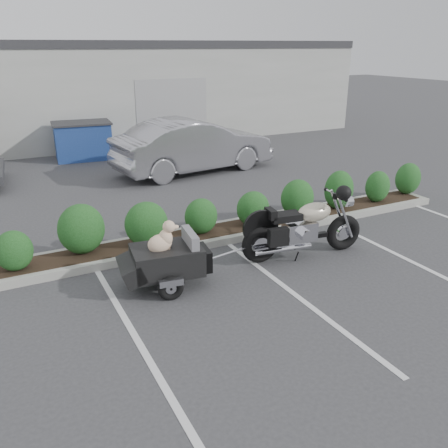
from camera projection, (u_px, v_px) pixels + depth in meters
name	position (u px, v px, depth m)	size (l,w,h in m)	color
ground	(213.00, 294.00, 7.80)	(90.00, 90.00, 0.00)	#38383A
planter_kerb	(210.00, 235.00, 10.03)	(12.00, 1.00, 0.15)	#9E9E93
building	(48.00, 88.00, 21.25)	(26.00, 10.00, 4.00)	#9EA099
motorcycle	(304.00, 228.00, 9.02)	(2.52, 0.95, 1.45)	black
pet_trailer	(166.00, 259.00, 7.89)	(2.04, 1.15, 1.20)	black
sedan	(194.00, 145.00, 15.05)	(1.79, 5.13, 1.69)	#A6A4AB
dumpster	(83.00, 140.00, 16.81)	(2.11, 1.54, 1.31)	navy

